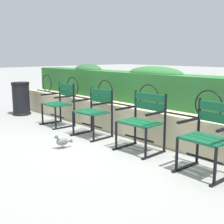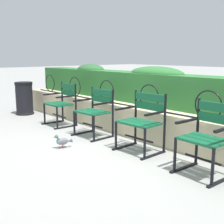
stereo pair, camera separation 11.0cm
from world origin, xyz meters
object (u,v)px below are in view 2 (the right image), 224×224
park_chair_leftmost (62,103)px  trash_bin (24,99)px  park_chair_rightmost (208,137)px  park_chair_centre_right (142,120)px  pigeon_near_chairs (63,141)px  park_chair_centre_left (95,110)px

park_chair_leftmost → trash_bin: (-1.56, -0.09, -0.09)m
park_chair_leftmost → park_chair_rightmost: 3.37m
park_chair_centre_right → park_chair_rightmost: bearing=-3.5°
park_chair_centre_right → pigeon_near_chairs: 1.27m
park_chair_leftmost → trash_bin: size_ratio=1.10×
park_chair_centre_left → trash_bin: size_ratio=1.07×
park_chair_rightmost → pigeon_near_chairs: park_chair_rightmost is taller
pigeon_near_chairs → park_chair_centre_right: bearing=43.7°
trash_bin → park_chair_centre_left: bearing=2.0°
park_chair_centre_left → trash_bin: 2.68m
trash_bin → park_chair_centre_right: bearing=1.6°
park_chair_centre_right → pigeon_near_chairs: (-0.88, -0.84, -0.36)m
park_chair_centre_left → park_chair_rightmost: park_chair_rightmost is taller
park_chair_leftmost → trash_bin: bearing=-176.5°
park_chair_leftmost → park_chair_rightmost: (3.37, -0.06, 0.00)m
park_chair_leftmost → pigeon_near_chairs: park_chair_leftmost is taller
park_chair_centre_left → park_chair_leftmost: bearing=179.9°
pigeon_near_chairs → trash_bin: (-2.92, 0.74, 0.26)m
park_chair_leftmost → pigeon_near_chairs: (1.36, -0.83, -0.35)m
park_chair_leftmost → park_chair_centre_right: size_ratio=0.98×
park_chair_rightmost → pigeon_near_chairs: (-2.01, -0.77, -0.35)m
park_chair_leftmost → park_chair_rightmost: bearing=-1.0°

